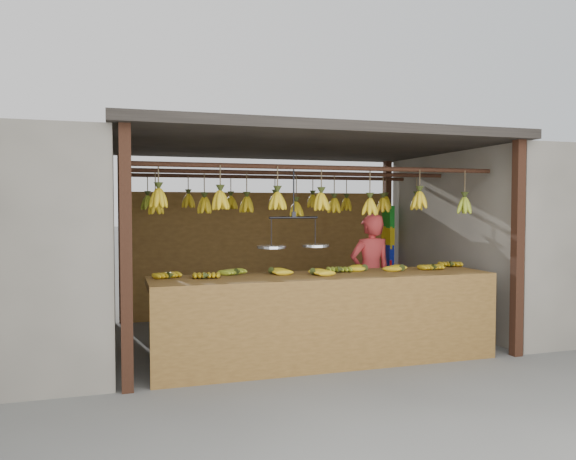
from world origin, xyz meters
name	(u,v)px	position (x,y,z in m)	size (l,w,h in m)	color
ground	(295,337)	(0.00, 0.00, 0.00)	(80.00, 80.00, 0.00)	#5B5B57
stall	(287,177)	(0.00, 0.33, 1.97)	(4.30, 3.30, 2.40)	black
neighbor_right	(539,238)	(3.60, 0.00, 1.15)	(3.00, 3.00, 2.30)	slate
counter	(329,294)	(-0.04, -1.22, 0.71)	(3.54, 0.81, 0.96)	brown
hanging_bananas	(295,203)	(0.00, 0.00, 1.64)	(3.55, 2.25, 0.39)	gold
balance_scale	(294,243)	(-0.34, -1.00, 1.23)	(0.78, 0.34, 0.83)	black
vendor	(370,275)	(0.92, -0.18, 0.75)	(0.55, 0.36, 1.51)	#BF3333
bag_bundles	(388,245)	(1.94, 1.35, 1.00)	(0.08, 0.26, 1.17)	#199926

